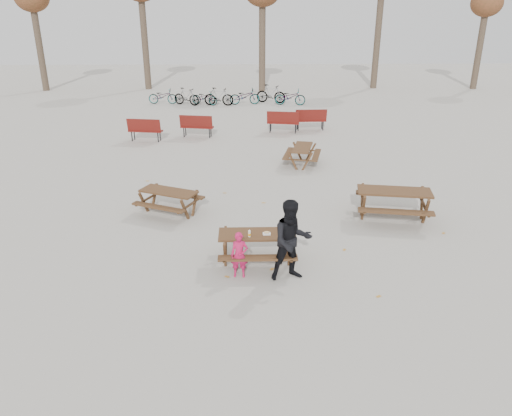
{
  "coord_description": "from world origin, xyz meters",
  "views": [
    {
      "loc": [
        -0.29,
        -10.5,
        5.81
      ],
      "look_at": [
        0.0,
        1.0,
        1.0
      ],
      "focal_mm": 35.0,
      "sensor_mm": 36.0,
      "label": 1
    }
  ],
  "objects_px": {
    "food_tray": "(267,234)",
    "soda_bottle": "(249,234)",
    "child": "(239,255)",
    "picnic_table_far": "(302,156)",
    "adult": "(292,241)",
    "picnic_table_east": "(393,205)",
    "main_picnic_table": "(257,241)",
    "picnic_table_north": "(169,202)"
  },
  "relations": [
    {
      "from": "child",
      "to": "picnic_table_far",
      "type": "relative_size",
      "value": 0.67
    },
    {
      "from": "food_tray",
      "to": "soda_bottle",
      "type": "xyz_separation_m",
      "value": [
        -0.4,
        -0.11,
        0.05
      ]
    },
    {
      "from": "soda_bottle",
      "to": "picnic_table_east",
      "type": "relative_size",
      "value": 0.08
    },
    {
      "from": "child",
      "to": "soda_bottle",
      "type": "bearing_deg",
      "value": 65.42
    },
    {
      "from": "food_tray",
      "to": "child",
      "type": "height_order",
      "value": "child"
    },
    {
      "from": "main_picnic_table",
      "to": "adult",
      "type": "relative_size",
      "value": 0.96
    },
    {
      "from": "adult",
      "to": "picnic_table_east",
      "type": "relative_size",
      "value": 0.93
    },
    {
      "from": "picnic_table_east",
      "to": "picnic_table_far",
      "type": "relative_size",
      "value": 1.26
    },
    {
      "from": "food_tray",
      "to": "child",
      "type": "xyz_separation_m",
      "value": [
        -0.63,
        -0.55,
        -0.25
      ]
    },
    {
      "from": "adult",
      "to": "picnic_table_north",
      "type": "bearing_deg",
      "value": 118.37
    },
    {
      "from": "picnic_table_east",
      "to": "picnic_table_north",
      "type": "xyz_separation_m",
      "value": [
        -6.42,
        0.55,
        -0.08
      ]
    },
    {
      "from": "soda_bottle",
      "to": "picnic_table_far",
      "type": "distance_m",
      "value": 8.15
    },
    {
      "from": "picnic_table_far",
      "to": "adult",
      "type": "bearing_deg",
      "value": -174.8
    },
    {
      "from": "soda_bottle",
      "to": "adult",
      "type": "relative_size",
      "value": 0.09
    },
    {
      "from": "picnic_table_east",
      "to": "picnic_table_north",
      "type": "height_order",
      "value": "picnic_table_east"
    },
    {
      "from": "food_tray",
      "to": "adult",
      "type": "xyz_separation_m",
      "value": [
        0.52,
        -0.66,
        0.15
      ]
    },
    {
      "from": "child",
      "to": "adult",
      "type": "bearing_deg",
      "value": -2.47
    },
    {
      "from": "food_tray",
      "to": "soda_bottle",
      "type": "distance_m",
      "value": 0.42
    },
    {
      "from": "food_tray",
      "to": "picnic_table_north",
      "type": "bearing_deg",
      "value": 131.14
    },
    {
      "from": "main_picnic_table",
      "to": "picnic_table_far",
      "type": "height_order",
      "value": "main_picnic_table"
    },
    {
      "from": "food_tray",
      "to": "picnic_table_east",
      "type": "distance_m",
      "value": 4.52
    },
    {
      "from": "soda_bottle",
      "to": "picnic_table_far",
      "type": "bearing_deg",
      "value": 75.02
    },
    {
      "from": "food_tray",
      "to": "picnic_table_east",
      "type": "height_order",
      "value": "picnic_table_east"
    },
    {
      "from": "picnic_table_east",
      "to": "soda_bottle",
      "type": "bearing_deg",
      "value": -137.43
    },
    {
      "from": "main_picnic_table",
      "to": "soda_bottle",
      "type": "height_order",
      "value": "soda_bottle"
    },
    {
      "from": "adult",
      "to": "picnic_table_east",
      "type": "distance_m",
      "value": 4.56
    },
    {
      "from": "adult",
      "to": "picnic_table_far",
      "type": "relative_size",
      "value": 1.17
    },
    {
      "from": "food_tray",
      "to": "picnic_table_east",
      "type": "relative_size",
      "value": 0.09
    },
    {
      "from": "food_tray",
      "to": "picnic_table_north",
      "type": "height_order",
      "value": "food_tray"
    },
    {
      "from": "soda_bottle",
      "to": "child",
      "type": "xyz_separation_m",
      "value": [
        -0.23,
        -0.44,
        -0.31
      ]
    },
    {
      "from": "food_tray",
      "to": "picnic_table_east",
      "type": "bearing_deg",
      "value": 34.51
    },
    {
      "from": "child",
      "to": "picnic_table_far",
      "type": "distance_m",
      "value": 8.62
    },
    {
      "from": "food_tray",
      "to": "picnic_table_far",
      "type": "height_order",
      "value": "food_tray"
    },
    {
      "from": "food_tray",
      "to": "soda_bottle",
      "type": "relative_size",
      "value": 1.06
    },
    {
      "from": "food_tray",
      "to": "soda_bottle",
      "type": "height_order",
      "value": "soda_bottle"
    },
    {
      "from": "soda_bottle",
      "to": "picnic_table_east",
      "type": "xyz_separation_m",
      "value": [
        4.11,
        2.66,
        -0.41
      ]
    },
    {
      "from": "main_picnic_table",
      "to": "picnic_table_north",
      "type": "xyz_separation_m",
      "value": [
        -2.48,
        3.03,
        -0.23
      ]
    },
    {
      "from": "soda_bottle",
      "to": "picnic_table_far",
      "type": "height_order",
      "value": "soda_bottle"
    },
    {
      "from": "main_picnic_table",
      "to": "picnic_table_far",
      "type": "bearing_deg",
      "value": 75.96
    },
    {
      "from": "main_picnic_table",
      "to": "picnic_table_far",
      "type": "distance_m",
      "value": 7.92
    },
    {
      "from": "child",
      "to": "picnic_table_far",
      "type": "xyz_separation_m",
      "value": [
        2.33,
        8.3,
        -0.19
      ]
    },
    {
      "from": "picnic_table_north",
      "to": "picnic_table_far",
      "type": "xyz_separation_m",
      "value": [
        4.4,
        4.65,
        -0.01
      ]
    }
  ]
}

